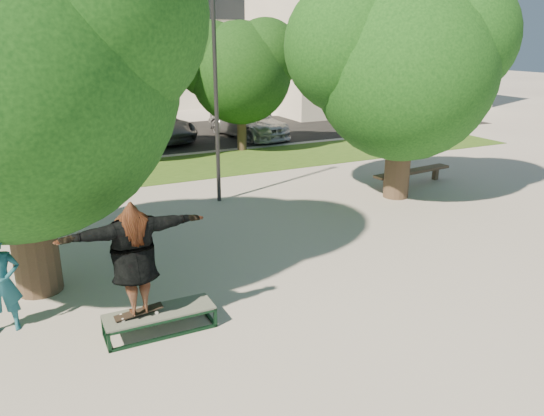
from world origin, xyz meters
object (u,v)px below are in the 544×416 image
car_grey (155,125)px  car_silver_b (248,121)px  grind_box (160,321)px  bench (412,173)px  car_dark (25,134)px  tree_right (401,58)px  tree_left (0,54)px  lamppost (216,94)px  bystander (1,283)px

car_grey → car_silver_b: bearing=-25.6°
grind_box → bench: size_ratio=0.57×
car_dark → bench: bearing=-54.9°
tree_right → tree_left: bearing=-169.0°
lamppost → tree_right: bearing=-21.3°
bench → car_grey: 12.83m
car_dark → car_silver_b: 9.90m
lamppost → grind_box: (-3.50, -6.49, -2.96)m
tree_right → grind_box: (-8.42, -4.58, -3.90)m
car_dark → car_grey: 5.58m
lamppost → bench: lamppost is taller
grind_box → bystander: 2.66m
grind_box → bystander: bystander is taller
bystander → bench: bystander is taller
grind_box → bench: (9.90, 5.41, 0.21)m
bench → car_silver_b: 10.49m
car_dark → bystander: bearing=-102.7°
tree_right → car_dark: size_ratio=1.49×
bystander → car_grey: bearing=70.5°
tree_right → bystander: size_ratio=3.80×
bystander → lamppost: bearing=45.5°
lamppost → car_grey: 10.73m
bystander → bench: size_ratio=0.55×
grind_box → bench: bench is taller
bystander → bench: bearing=22.1°
lamppost → tree_left: bearing=-143.6°
bench → tree_left: bearing=-172.9°
tree_right → bench: 4.07m
car_grey → bystander: bearing=-123.4°
car_silver_b → tree_right: bearing=-99.9°
tree_left → bystander: (-0.50, -1.40, -3.56)m
grind_box → tree_right: bearing=28.5°
grind_box → car_dark: (-1.33, 16.89, 0.53)m
bench → car_silver_b: size_ratio=0.61×
bystander → grind_box: bearing=-24.5°
tree_left → lamppost: tree_left is taller
tree_right → car_grey: size_ratio=1.27×
lamppost → grind_box: 7.95m
bystander → bench: (12.19, 4.22, -0.46)m
bench → bystander: bearing=-167.3°
bench → grind_box: bearing=-157.8°
lamppost → car_silver_b: bearing=61.7°
tree_left → bystander: tree_left is taller
car_grey → car_silver_b: 4.40m
car_grey → grind_box: bearing=-114.9°
bystander → car_silver_b: (10.79, 14.60, -0.11)m
tree_left → car_silver_b: tree_left is taller
lamppost → grind_box: lamppost is taller
lamppost → bystander: 8.18m
grind_box → lamppost: bearing=61.7°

